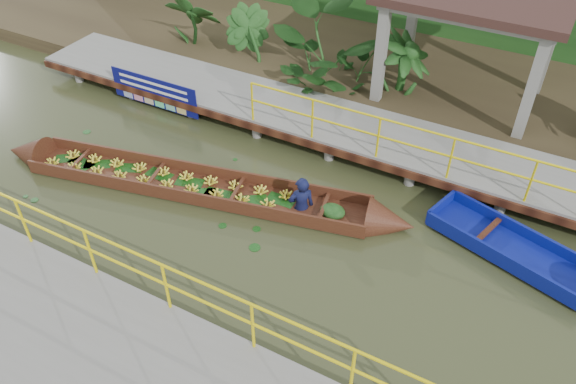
% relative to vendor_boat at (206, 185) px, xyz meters
% --- Properties ---
extents(ground, '(80.00, 80.00, 0.00)m').
position_rel_vendor_boat_xyz_m(ground, '(0.86, -0.27, -0.21)').
color(ground, '#30351A').
rests_on(ground, ground).
extents(land_strip, '(30.00, 8.00, 0.45)m').
position_rel_vendor_boat_xyz_m(land_strip, '(0.86, 7.23, 0.02)').
color(land_strip, '#2E2317').
rests_on(land_strip, ground).
extents(far_dock, '(16.00, 2.06, 1.66)m').
position_rel_vendor_boat_xyz_m(far_dock, '(0.88, 3.16, 0.27)').
color(far_dock, slate).
rests_on(far_dock, ground).
extents(near_dock, '(18.00, 2.40, 1.73)m').
position_rel_vendor_boat_xyz_m(near_dock, '(1.86, -4.46, 0.09)').
color(near_dock, slate).
rests_on(near_dock, ground).
extents(pavilion, '(4.40, 3.00, 3.00)m').
position_rel_vendor_boat_xyz_m(pavilion, '(3.86, 6.03, 2.61)').
color(pavilion, slate).
rests_on(pavilion, ground).
extents(vendor_boat, '(9.62, 2.92, 1.99)m').
position_rel_vendor_boat_xyz_m(vendor_boat, '(0.00, 0.00, 0.00)').
color(vendor_boat, '#3A180F').
rests_on(vendor_boat, ground).
extents(moored_blue_boat, '(3.93, 2.01, 0.91)m').
position_rel_vendor_boat_xyz_m(moored_blue_boat, '(7.19, 0.99, -0.05)').
color(moored_blue_boat, navy).
rests_on(moored_blue_boat, ground).
extents(blue_banner, '(2.73, 0.04, 0.85)m').
position_rel_vendor_boat_xyz_m(blue_banner, '(-3.14, 2.21, 0.35)').
color(blue_banner, '#0B0D5C').
rests_on(blue_banner, ground).
extents(tropical_plants, '(14.43, 1.43, 1.78)m').
position_rel_vendor_boat_xyz_m(tropical_plants, '(2.21, 5.03, 1.13)').
color(tropical_plants, '#133912').
rests_on(tropical_plants, ground).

